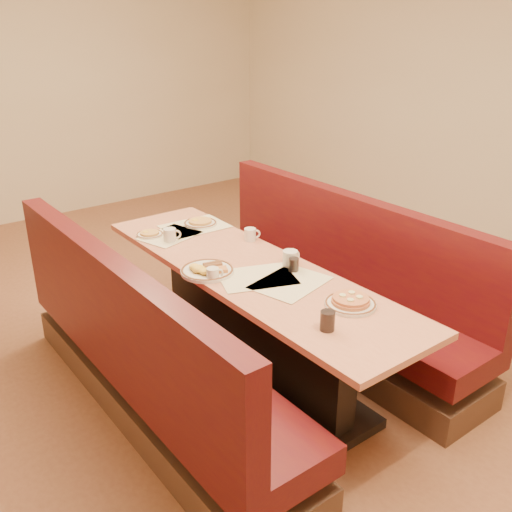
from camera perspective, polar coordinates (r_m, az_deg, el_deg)
ground at (r=3.88m, az=-0.62°, el=-11.33°), size 8.00×8.00×0.00m
room_envelope at (r=3.21m, az=-0.78°, el=18.45°), size 6.04×8.04×2.82m
diner_table at (r=3.68m, az=-0.65°, el=-6.51°), size 0.70×2.50×0.75m
booth_left at (r=3.36m, az=-10.86°, el=-10.31°), size 0.55×2.50×1.05m
booth_right at (r=4.11m, az=7.57°, el=-3.56°), size 0.55×2.50×1.05m
placemat_near_left at (r=3.37m, az=0.09°, el=-2.14°), size 0.53×0.46×0.00m
placemat_near_right at (r=3.31m, az=3.45°, el=-2.67°), size 0.50×0.42×0.00m
placemat_far_left at (r=4.05m, az=-8.60°, el=2.03°), size 0.46×0.39×0.00m
placemat_far_right at (r=4.21m, az=-6.14°, el=2.97°), size 0.46×0.35×0.00m
pancake_plate at (r=3.09m, az=9.44°, el=-4.58°), size 0.28×0.28×0.06m
eggs_plate at (r=3.44m, az=-4.95°, el=-1.41°), size 0.32×0.32×0.06m
extra_plate_mid at (r=4.24m, az=-5.61°, el=3.34°), size 0.24×0.24×0.05m
extra_plate_far at (r=4.08m, az=-10.59°, el=2.18°), size 0.19×0.19×0.04m
coffee_mug_a at (r=3.52m, az=3.48°, el=-0.20°), size 0.13×0.09×0.10m
coffee_mug_b at (r=3.33m, az=-4.30°, el=-1.81°), size 0.10×0.07×0.08m
coffee_mug_c at (r=3.92m, az=-0.54°, el=2.19°), size 0.11×0.08×0.09m
coffee_mug_d at (r=3.94m, az=-8.57°, el=2.10°), size 0.12×0.09×0.09m
soda_tumbler_near at (r=2.83m, az=7.16°, el=-6.45°), size 0.07×0.07×0.10m
soda_tumbler_mid at (r=3.45m, az=3.78°, el=-0.89°), size 0.06×0.06×0.09m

